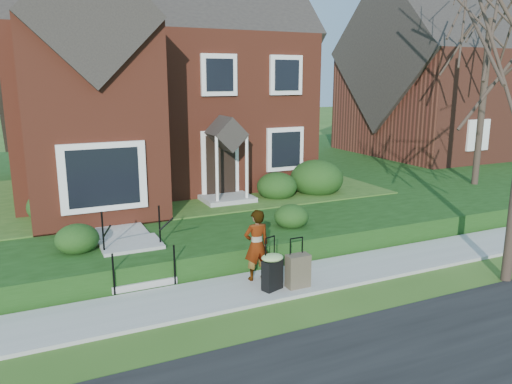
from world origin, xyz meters
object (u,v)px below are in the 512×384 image
front_steps (135,257)px  suitcase_black (272,269)px  suitcase_olive (298,271)px  woman (257,245)px

front_steps → suitcase_black: (2.46, -2.15, 0.06)m
suitcase_black → front_steps: bearing=119.5°
front_steps → suitcase_olive: front_steps is taller
woman → suitcase_black: bearing=97.3°
front_steps → suitcase_black: 3.27m
front_steps → suitcase_black: bearing=-41.2°
woman → suitcase_black: woman is taller
front_steps → suitcase_olive: size_ratio=1.85×
woman → suitcase_olive: woman is taller
suitcase_olive → woman: bearing=130.1°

